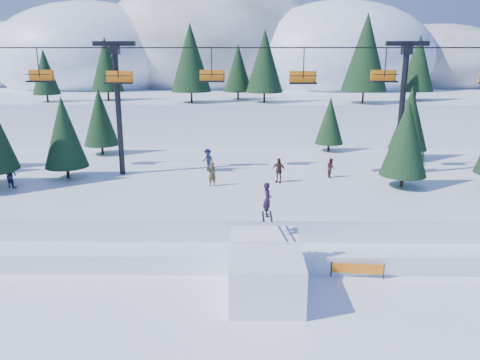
{
  "coord_description": "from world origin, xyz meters",
  "views": [
    {
      "loc": [
        0.88,
        -18.48,
        11.73
      ],
      "look_at": [
        0.61,
        6.0,
        5.2
      ],
      "focal_mm": 35.0,
      "sensor_mm": 36.0,
      "label": 1
    }
  ],
  "objects_px": {
    "chairlift": "(259,88)",
    "banner_far": "(430,256)",
    "jump_kicker": "(266,272)",
    "banner_near": "(357,269)"
  },
  "relations": [
    {
      "from": "chairlift",
      "to": "banner_far",
      "type": "distance_m",
      "value": 17.38
    },
    {
      "from": "chairlift",
      "to": "banner_far",
      "type": "relative_size",
      "value": 16.2
    },
    {
      "from": "jump_kicker",
      "to": "chairlift",
      "type": "bearing_deg",
      "value": 89.97
    },
    {
      "from": "jump_kicker",
      "to": "banner_near",
      "type": "xyz_separation_m",
      "value": [
        5.08,
        2.06,
        -0.78
      ]
    },
    {
      "from": "jump_kicker",
      "to": "banner_far",
      "type": "relative_size",
      "value": 1.95
    },
    {
      "from": "jump_kicker",
      "to": "banner_near",
      "type": "height_order",
      "value": "jump_kicker"
    },
    {
      "from": "chairlift",
      "to": "banner_near",
      "type": "relative_size",
      "value": 16.15
    },
    {
      "from": "jump_kicker",
      "to": "banner_near",
      "type": "distance_m",
      "value": 5.54
    },
    {
      "from": "banner_near",
      "to": "banner_far",
      "type": "relative_size",
      "value": 1.0
    },
    {
      "from": "jump_kicker",
      "to": "banner_near",
      "type": "bearing_deg",
      "value": 22.07
    }
  ]
}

